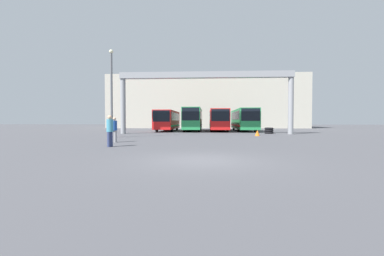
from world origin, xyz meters
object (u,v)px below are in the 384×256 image
(bus_slot_0, at_px, (168,119))
(tire_stack, at_px, (269,131))
(pedestrian_near_center, at_px, (110,130))
(traffic_cone, at_px, (257,133))
(bus_slot_2, at_px, (218,119))
(lamp_post, at_px, (111,90))
(bus_slot_3, at_px, (244,119))
(pedestrian_near_left, at_px, (114,129))
(bus_slot_1, at_px, (193,118))

(bus_slot_0, height_order, tire_stack, bus_slot_0)
(pedestrian_near_center, relative_size, traffic_cone, 3.20)
(bus_slot_2, relative_size, tire_stack, 11.50)
(bus_slot_0, xyz_separation_m, lamp_post, (-2.71, -15.46, 2.60))
(bus_slot_2, bearing_deg, lamp_post, -122.79)
(bus_slot_3, height_order, traffic_cone, bus_slot_3)
(pedestrian_near_left, bearing_deg, lamp_post, 132.78)
(bus_slot_0, relative_size, bus_slot_3, 0.87)
(bus_slot_0, height_order, lamp_post, lamp_post)
(bus_slot_2, xyz_separation_m, lamp_post, (-10.33, -16.03, 2.52))
(bus_slot_2, height_order, tire_stack, bus_slot_2)
(bus_slot_0, bearing_deg, bus_slot_1, 8.75)
(bus_slot_2, distance_m, traffic_cone, 13.25)
(bus_slot_0, distance_m, pedestrian_near_left, 20.63)
(bus_slot_1, relative_size, pedestrian_near_left, 6.82)
(pedestrian_near_left, bearing_deg, pedestrian_near_center, -53.97)
(bus_slot_0, height_order, pedestrian_near_center, bus_slot_0)
(bus_slot_3, relative_size, lamp_post, 1.57)
(tire_stack, distance_m, lamp_post, 18.33)
(bus_slot_0, height_order, pedestrian_near_left, bus_slot_0)
(traffic_cone, bearing_deg, bus_slot_2, 104.75)
(pedestrian_near_left, relative_size, tire_stack, 1.69)
(pedestrian_near_center, xyz_separation_m, traffic_cone, (10.67, 11.53, -0.69))
(lamp_post, bearing_deg, tire_stack, 26.90)
(tire_stack, bearing_deg, bus_slot_3, 102.59)
(bus_slot_3, bearing_deg, pedestrian_near_center, -114.44)
(bus_slot_2, xyz_separation_m, pedestrian_near_left, (-8.19, -21.18, -0.87))
(bus_slot_1, height_order, tire_stack, bus_slot_1)
(pedestrian_near_center, relative_size, tire_stack, 1.77)
(traffic_cone, bearing_deg, bus_slot_3, 87.97)
(bus_slot_2, height_order, pedestrian_near_center, bus_slot_2)
(tire_stack, height_order, lamp_post, lamp_post)
(bus_slot_3, xyz_separation_m, traffic_cone, (-0.46, -12.96, -1.56))
(pedestrian_near_left, relative_size, traffic_cone, 3.06)
(bus_slot_2, distance_m, bus_slot_3, 3.82)
(bus_slot_2, xyz_separation_m, tire_stack, (5.64, -7.93, -1.44))
(pedestrian_near_center, distance_m, lamp_post, 9.37)
(traffic_cone, relative_size, lamp_post, 0.07)
(bus_slot_1, height_order, pedestrian_near_center, bus_slot_1)
(bus_slot_2, relative_size, bus_slot_3, 0.96)
(bus_slot_1, bearing_deg, tire_stack, -40.07)
(bus_slot_3, height_order, lamp_post, lamp_post)
(lamp_post, bearing_deg, bus_slot_3, 49.00)
(lamp_post, bearing_deg, bus_slot_1, 67.89)
(bus_slot_0, height_order, bus_slot_3, bus_slot_3)
(bus_slot_1, relative_size, lamp_post, 1.51)
(bus_slot_0, height_order, traffic_cone, bus_slot_0)
(pedestrian_near_left, bearing_deg, bus_slot_2, 89.11)
(bus_slot_3, bearing_deg, bus_slot_1, -178.32)
(bus_slot_3, distance_m, pedestrian_near_left, 24.57)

